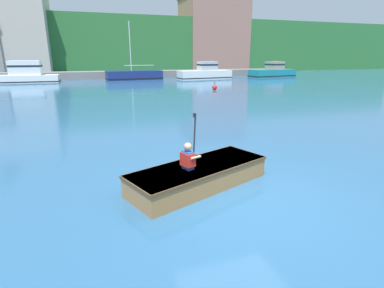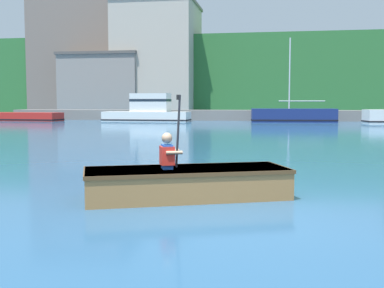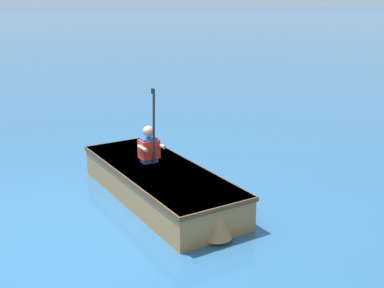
{
  "view_description": "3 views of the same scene",
  "coord_description": "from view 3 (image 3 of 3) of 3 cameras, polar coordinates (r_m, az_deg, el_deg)",
  "views": [
    {
      "loc": [
        -2.77,
        -4.95,
        2.81
      ],
      "look_at": [
        -0.68,
        1.38,
        0.84
      ],
      "focal_mm": 28.0,
      "sensor_mm": 36.0,
      "label": 1
    },
    {
      "loc": [
        0.69,
        -6.69,
        1.54
      ],
      "look_at": [
        -0.68,
        1.38,
        0.84
      ],
      "focal_mm": 45.0,
      "sensor_mm": 36.0,
      "label": 2
    },
    {
      "loc": [
        6.06,
        0.24,
        2.92
      ],
      "look_at": [
        -0.68,
        1.38,
        0.84
      ],
      "focal_mm": 45.0,
      "sensor_mm": 36.0,
      "label": 3
    }
  ],
  "objects": [
    {
      "name": "person_paddler",
      "position": [
        7.37,
        -5.09,
        -0.24
      ],
      "size": [
        0.42,
        0.43,
        1.18
      ],
      "color": "#1E4CA5",
      "rests_on": "rowboat_foreground"
    },
    {
      "name": "ground_plane",
      "position": [
        6.73,
        -10.82,
        -9.07
      ],
      "size": [
        300.0,
        300.0,
        0.0
      ],
      "primitive_type": "plane",
      "color": "#28567F"
    },
    {
      "name": "rowboat_foreground",
      "position": [
        7.23,
        -3.72,
        -4.57
      ],
      "size": [
        3.46,
        2.29,
        0.49
      ],
      "color": "#A3703D",
      "rests_on": "ground"
    }
  ]
}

